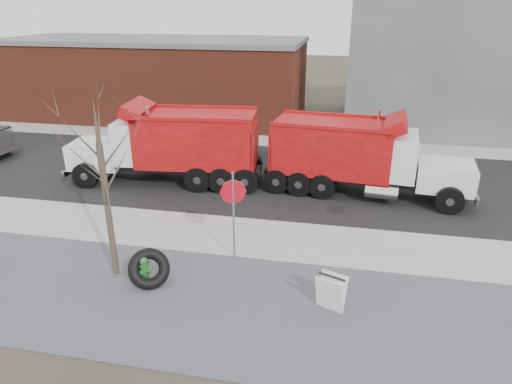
% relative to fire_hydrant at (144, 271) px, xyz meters
% --- Properties ---
extents(ground, '(120.00, 120.00, 0.00)m').
position_rel_fire_hydrant_xyz_m(ground, '(2.16, 2.90, -0.40)').
color(ground, '#383328').
rests_on(ground, ground).
extents(gravel_verge, '(60.00, 5.00, 0.03)m').
position_rel_fire_hydrant_xyz_m(gravel_verge, '(2.16, -0.60, -0.39)').
color(gravel_verge, slate).
rests_on(gravel_verge, ground).
extents(sidewalk, '(60.00, 2.50, 0.06)m').
position_rel_fire_hydrant_xyz_m(sidewalk, '(2.16, 3.15, -0.37)').
color(sidewalk, '#9E9B93').
rests_on(sidewalk, ground).
extents(curb, '(60.00, 0.15, 0.11)m').
position_rel_fire_hydrant_xyz_m(curb, '(2.16, 4.45, -0.35)').
color(curb, '#9E9B93').
rests_on(curb, ground).
extents(road, '(60.00, 9.40, 0.02)m').
position_rel_fire_hydrant_xyz_m(road, '(2.16, 9.20, -0.39)').
color(road, black).
rests_on(road, ground).
extents(far_sidewalk, '(60.00, 2.00, 0.06)m').
position_rel_fire_hydrant_xyz_m(far_sidewalk, '(2.16, 14.90, -0.37)').
color(far_sidewalk, '#9E9B93').
rests_on(far_sidewalk, ground).
extents(building_grey, '(12.00, 10.00, 8.00)m').
position_rel_fire_hydrant_xyz_m(building_grey, '(11.16, 20.90, 3.60)').
color(building_grey, slate).
rests_on(building_grey, ground).
extents(building_brick, '(20.20, 8.20, 5.30)m').
position_rel_fire_hydrant_xyz_m(building_brick, '(-7.84, 19.90, 2.25)').
color(building_brick, brown).
rests_on(building_brick, ground).
extents(bare_tree, '(3.20, 3.20, 5.20)m').
position_rel_fire_hydrant_xyz_m(bare_tree, '(-1.04, 0.30, 2.89)').
color(bare_tree, '#382D23').
rests_on(bare_tree, ground).
extents(fire_hydrant, '(0.50, 0.49, 0.88)m').
position_rel_fire_hydrant_xyz_m(fire_hydrant, '(0.00, 0.00, 0.00)').
color(fire_hydrant, '#30752C').
rests_on(fire_hydrant, ground).
extents(truck_tire, '(1.50, 1.44, 1.14)m').
position_rel_fire_hydrant_xyz_m(truck_tire, '(0.16, -0.01, 0.11)').
color(truck_tire, black).
rests_on(truck_tire, ground).
extents(stop_sign, '(0.76, 0.25, 2.90)m').
position_rel_fire_hydrant_xyz_m(stop_sign, '(2.18, 1.80, 1.56)').
color(stop_sign, gray).
rests_on(stop_sign, ground).
extents(sandwich_board, '(0.84, 0.69, 1.01)m').
position_rel_fire_hydrant_xyz_m(sandwich_board, '(5.23, -0.19, 0.13)').
color(sandwich_board, white).
rests_on(sandwich_board, ground).
extents(dump_truck_red_a, '(8.47, 3.12, 3.39)m').
position_rel_fire_hydrant_xyz_m(dump_truck_red_a, '(5.87, 8.02, 1.32)').
color(dump_truck_red_a, black).
rests_on(dump_truck_red_a, ground).
extents(dump_truck_red_b, '(8.47, 3.20, 3.55)m').
position_rel_fire_hydrant_xyz_m(dump_truck_red_b, '(-2.02, 7.77, 1.40)').
color(dump_truck_red_b, black).
rests_on(dump_truck_red_b, ground).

